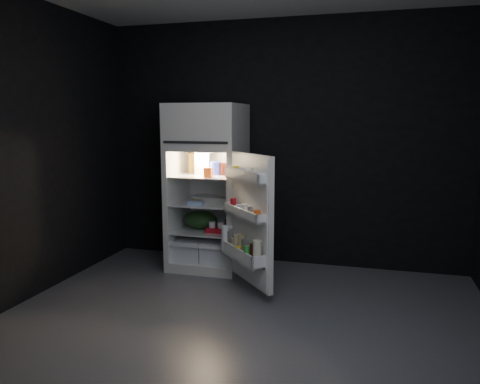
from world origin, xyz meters
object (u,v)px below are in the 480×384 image
(egg_carton, at_px, (216,201))
(refrigerator, at_px, (208,181))
(yogurt_tray, at_px, (217,230))
(milk_jug, at_px, (201,163))
(fridge_door, at_px, (248,222))

(egg_carton, bearing_deg, refrigerator, 144.45)
(refrigerator, height_order, yogurt_tray, refrigerator)
(milk_jug, bearing_deg, egg_carton, -57.97)
(refrigerator, distance_m, yogurt_tray, 0.55)
(egg_carton, distance_m, yogurt_tray, 0.31)
(milk_jug, relative_size, egg_carton, 0.83)
(refrigerator, xyz_separation_m, fridge_door, (0.62, -0.66, -0.28))
(fridge_door, distance_m, milk_jug, 1.09)
(refrigerator, distance_m, milk_jug, 0.21)
(fridge_door, distance_m, yogurt_tray, 0.73)
(milk_jug, bearing_deg, fridge_door, -68.46)
(yogurt_tray, bearing_deg, milk_jug, 139.75)
(egg_carton, xyz_separation_m, yogurt_tray, (0.03, -0.04, -0.31))
(refrigerator, bearing_deg, milk_jug, 162.54)
(fridge_door, relative_size, milk_jug, 5.08)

